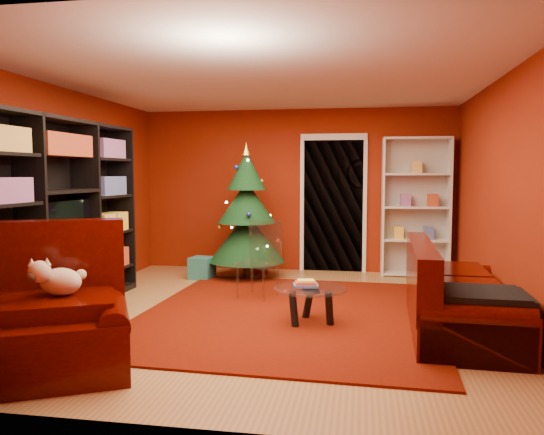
% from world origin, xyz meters
% --- Properties ---
extents(floor, '(5.00, 5.50, 0.05)m').
position_xyz_m(floor, '(0.00, 0.00, -0.03)').
color(floor, olive).
rests_on(floor, ground).
extents(ceiling, '(5.00, 5.50, 0.05)m').
position_xyz_m(ceiling, '(0.00, 0.00, 2.62)').
color(ceiling, silver).
rests_on(ceiling, wall_back).
extents(wall_back, '(5.00, 0.05, 2.60)m').
position_xyz_m(wall_back, '(0.00, 2.77, 1.30)').
color(wall_back, maroon).
rests_on(wall_back, ground).
extents(wall_left, '(0.05, 5.50, 2.60)m').
position_xyz_m(wall_left, '(-2.52, 0.00, 1.30)').
color(wall_left, maroon).
rests_on(wall_left, ground).
extents(wall_right, '(0.05, 5.50, 2.60)m').
position_xyz_m(wall_right, '(2.52, 0.00, 1.30)').
color(wall_right, maroon).
rests_on(wall_right, ground).
extents(doorway, '(1.06, 0.60, 2.16)m').
position_xyz_m(doorway, '(0.60, 2.73, 1.05)').
color(doorway, black).
rests_on(doorway, floor).
extents(rug, '(3.34, 3.85, 0.02)m').
position_xyz_m(rug, '(0.26, -0.02, 0.01)').
color(rug, '#5B1002').
rests_on(rug, floor).
extents(media_unit, '(0.53, 2.85, 2.18)m').
position_xyz_m(media_unit, '(-2.27, -0.37, 1.09)').
color(media_unit, black).
rests_on(media_unit, floor).
extents(christmas_tree, '(1.41, 1.41, 2.04)m').
position_xyz_m(christmas_tree, '(-0.65, 1.98, 0.99)').
color(christmas_tree, black).
rests_on(christmas_tree, floor).
extents(gift_box_teal, '(0.37, 0.37, 0.32)m').
position_xyz_m(gift_box_teal, '(-1.30, 1.78, 0.16)').
color(gift_box_teal, '#257572').
rests_on(gift_box_teal, floor).
extents(gift_box_red, '(0.23, 0.23, 0.22)m').
position_xyz_m(gift_box_red, '(-0.51, 2.38, 0.11)').
color(gift_box_red, maroon).
rests_on(gift_box_red, floor).
extents(white_bookshelf, '(1.02, 0.39, 2.18)m').
position_xyz_m(white_bookshelf, '(1.86, 2.57, 1.06)').
color(white_bookshelf, white).
rests_on(white_bookshelf, floor).
extents(armchair, '(1.63, 1.63, 0.95)m').
position_xyz_m(armchair, '(-1.34, -2.00, 0.47)').
color(armchair, '#2F0300').
rests_on(armchair, rug).
extents(dog, '(0.49, 0.45, 0.31)m').
position_xyz_m(dog, '(-1.32, -1.93, 0.71)').
color(dog, beige).
rests_on(dog, armchair).
extents(sofa, '(1.03, 2.13, 0.90)m').
position_xyz_m(sofa, '(2.02, -0.39, 0.45)').
color(sofa, '#2F0300').
rests_on(sofa, rug).
extents(coffee_table, '(0.90, 0.90, 0.48)m').
position_xyz_m(coffee_table, '(0.54, -0.37, 0.20)').
color(coffee_table, gray).
rests_on(coffee_table, rug).
extents(acrylic_chair, '(0.58, 0.60, 0.88)m').
position_xyz_m(acrylic_chair, '(-0.23, 0.66, 0.44)').
color(acrylic_chair, '#66605B').
rests_on(acrylic_chair, rug).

